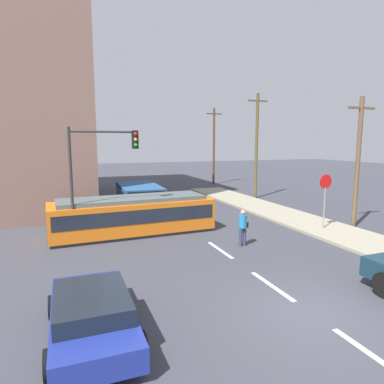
{
  "coord_description": "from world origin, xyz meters",
  "views": [
    {
      "loc": [
        -6.17,
        -6.98,
        4.7
      ],
      "look_at": [
        0.04,
        9.64,
        2.07
      ],
      "focal_mm": 31.64,
      "sensor_mm": 36.0,
      "label": 1
    }
  ],
  "objects_px": {
    "traffic_light_mast": "(98,163)",
    "utility_pole_far": "(214,145)",
    "parked_sedan_mid": "(75,211)",
    "parked_sedan_furthest": "(76,186)",
    "utility_pole_mid": "(257,145)",
    "streetcar_tram": "(133,215)",
    "parked_sedan_near": "(92,313)",
    "parked_sedan_far": "(85,196)",
    "stop_sign": "(325,190)",
    "utility_pole_near": "(358,160)",
    "city_bus": "(139,197)",
    "pedestrian_crossing": "(243,226)"
  },
  "relations": [
    {
      "from": "traffic_light_mast",
      "to": "utility_pole_far",
      "type": "height_order",
      "value": "utility_pole_far"
    },
    {
      "from": "parked_sedan_mid",
      "to": "utility_pole_far",
      "type": "xyz_separation_m",
      "value": [
        15.17,
        13.72,
        3.74
      ]
    },
    {
      "from": "parked_sedan_mid",
      "to": "utility_pole_far",
      "type": "distance_m",
      "value": 20.79
    },
    {
      "from": "traffic_light_mast",
      "to": "utility_pole_far",
      "type": "xyz_separation_m",
      "value": [
        14.2,
        18.9,
        0.61
      ]
    },
    {
      "from": "city_bus",
      "to": "parked_sedan_mid",
      "type": "xyz_separation_m",
      "value": [
        -4.1,
        -1.05,
        -0.44
      ]
    },
    {
      "from": "parked_sedan_near",
      "to": "traffic_light_mast",
      "type": "bearing_deg",
      "value": 82.95
    },
    {
      "from": "parked_sedan_near",
      "to": "parked_sedan_far",
      "type": "relative_size",
      "value": 1.03
    },
    {
      "from": "parked_sedan_near",
      "to": "utility_pole_near",
      "type": "bearing_deg",
      "value": 22.85
    },
    {
      "from": "utility_pole_near",
      "to": "streetcar_tram",
      "type": "bearing_deg",
      "value": 165.66
    },
    {
      "from": "streetcar_tram",
      "to": "city_bus",
      "type": "relative_size",
      "value": 1.6
    },
    {
      "from": "stop_sign",
      "to": "utility_pole_near",
      "type": "xyz_separation_m",
      "value": [
        2.11,
        0.01,
        1.52
      ]
    },
    {
      "from": "stop_sign",
      "to": "utility_pole_near",
      "type": "bearing_deg",
      "value": 0.2
    },
    {
      "from": "streetcar_tram",
      "to": "utility_pole_far",
      "type": "distance_m",
      "value": 21.89
    },
    {
      "from": "city_bus",
      "to": "utility_pole_far",
      "type": "relative_size",
      "value": 0.62
    },
    {
      "from": "city_bus",
      "to": "utility_pole_near",
      "type": "bearing_deg",
      "value": -37.73
    },
    {
      "from": "pedestrian_crossing",
      "to": "streetcar_tram",
      "type": "bearing_deg",
      "value": 137.74
    },
    {
      "from": "streetcar_tram",
      "to": "parked_sedan_near",
      "type": "distance_m",
      "value": 9.49
    },
    {
      "from": "parked_sedan_far",
      "to": "parked_sedan_near",
      "type": "bearing_deg",
      "value": -92.55
    },
    {
      "from": "stop_sign",
      "to": "utility_pole_mid",
      "type": "height_order",
      "value": "utility_pole_mid"
    },
    {
      "from": "utility_pole_near",
      "to": "utility_pole_mid",
      "type": "height_order",
      "value": "utility_pole_mid"
    },
    {
      "from": "pedestrian_crossing",
      "to": "stop_sign",
      "type": "height_order",
      "value": "stop_sign"
    },
    {
      "from": "parked_sedan_near",
      "to": "parked_sedan_mid",
      "type": "relative_size",
      "value": 0.95
    },
    {
      "from": "city_bus",
      "to": "utility_pole_far",
      "type": "bearing_deg",
      "value": 48.85
    },
    {
      "from": "traffic_light_mast",
      "to": "streetcar_tram",
      "type": "bearing_deg",
      "value": 35.13
    },
    {
      "from": "parked_sedan_mid",
      "to": "parked_sedan_furthest",
      "type": "relative_size",
      "value": 1.04
    },
    {
      "from": "parked_sedan_mid",
      "to": "utility_pole_mid",
      "type": "bearing_deg",
      "value": 13.83
    },
    {
      "from": "pedestrian_crossing",
      "to": "parked_sedan_far",
      "type": "height_order",
      "value": "pedestrian_crossing"
    },
    {
      "from": "pedestrian_crossing",
      "to": "parked_sedan_mid",
      "type": "height_order",
      "value": "pedestrian_crossing"
    },
    {
      "from": "parked_sedan_near",
      "to": "stop_sign",
      "type": "height_order",
      "value": "stop_sign"
    },
    {
      "from": "parked_sedan_mid",
      "to": "utility_pole_mid",
      "type": "xyz_separation_m",
      "value": [
        14.49,
        3.57,
        3.87
      ]
    },
    {
      "from": "city_bus",
      "to": "utility_pole_mid",
      "type": "bearing_deg",
      "value": 13.63
    },
    {
      "from": "parked_sedan_mid",
      "to": "utility_pole_near",
      "type": "distance_m",
      "value": 16.33
    },
    {
      "from": "city_bus",
      "to": "utility_pole_near",
      "type": "xyz_separation_m",
      "value": [
        10.35,
        -8.01,
        2.65
      ]
    },
    {
      "from": "parked_sedan_mid",
      "to": "stop_sign",
      "type": "relative_size",
      "value": 1.56
    },
    {
      "from": "parked_sedan_near",
      "to": "utility_pole_mid",
      "type": "bearing_deg",
      "value": 48.91
    },
    {
      "from": "utility_pole_far",
      "to": "utility_pole_mid",
      "type": "bearing_deg",
      "value": -93.83
    },
    {
      "from": "streetcar_tram",
      "to": "utility_pole_mid",
      "type": "distance_m",
      "value": 14.41
    },
    {
      "from": "traffic_light_mast",
      "to": "utility_pole_far",
      "type": "relative_size",
      "value": 0.64
    },
    {
      "from": "streetcar_tram",
      "to": "utility_pole_near",
      "type": "height_order",
      "value": "utility_pole_near"
    },
    {
      "from": "city_bus",
      "to": "pedestrian_crossing",
      "type": "distance_m",
      "value": 9.34
    },
    {
      "from": "pedestrian_crossing",
      "to": "parked_sedan_far",
      "type": "xyz_separation_m",
      "value": [
        -6.15,
        13.48,
        -0.32
      ]
    },
    {
      "from": "parked_sedan_near",
      "to": "utility_pole_far",
      "type": "xyz_separation_m",
      "value": [
        15.17,
        26.77,
        3.74
      ]
    },
    {
      "from": "stop_sign",
      "to": "traffic_light_mast",
      "type": "bearing_deg",
      "value": 171.08
    },
    {
      "from": "parked_sedan_mid",
      "to": "parked_sedan_furthest",
      "type": "height_order",
      "value": "same"
    },
    {
      "from": "city_bus",
      "to": "utility_pole_mid",
      "type": "xyz_separation_m",
      "value": [
        10.39,
        2.52,
        3.43
      ]
    },
    {
      "from": "parked_sedan_far",
      "to": "parked_sedan_furthest",
      "type": "height_order",
      "value": "same"
    },
    {
      "from": "traffic_light_mast",
      "to": "utility_pole_mid",
      "type": "bearing_deg",
      "value": 32.93
    },
    {
      "from": "parked_sedan_mid",
      "to": "parked_sedan_far",
      "type": "bearing_deg",
      "value": 81.59
    },
    {
      "from": "parked_sedan_far",
      "to": "utility_pole_near",
      "type": "relative_size",
      "value": 0.59
    },
    {
      "from": "city_bus",
      "to": "parked_sedan_mid",
      "type": "bearing_deg",
      "value": -165.68
    }
  ]
}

